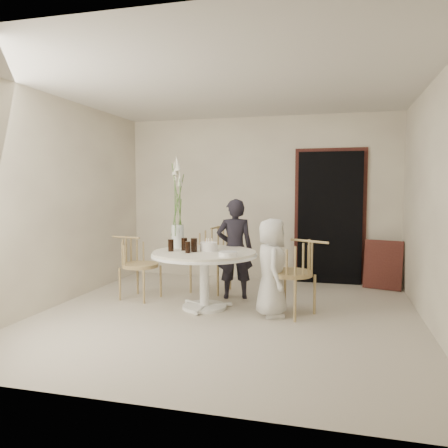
% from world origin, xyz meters
% --- Properties ---
extents(ground, '(4.50, 4.50, 0.00)m').
position_xyz_m(ground, '(0.00, 0.00, 0.00)').
color(ground, beige).
rests_on(ground, ground).
extents(room_shell, '(4.50, 4.50, 4.50)m').
position_xyz_m(room_shell, '(0.00, 0.00, 1.62)').
color(room_shell, silver).
rests_on(room_shell, ground).
extents(doorway, '(1.00, 0.10, 2.10)m').
position_xyz_m(doorway, '(1.15, 2.19, 1.05)').
color(doorway, black).
rests_on(doorway, ground).
extents(door_trim, '(1.12, 0.03, 2.22)m').
position_xyz_m(door_trim, '(1.15, 2.23, 1.11)').
color(door_trim, '#53251C').
rests_on(door_trim, ground).
extents(table, '(1.33, 1.33, 0.73)m').
position_xyz_m(table, '(-0.35, 0.25, 0.62)').
color(table, white).
rests_on(table, ground).
extents(picture_frame, '(0.58, 0.32, 0.74)m').
position_xyz_m(picture_frame, '(1.95, 1.95, 0.37)').
color(picture_frame, '#53251C').
rests_on(picture_frame, ground).
extents(chair_far, '(0.58, 0.62, 0.95)m').
position_xyz_m(chair_far, '(-0.51, 1.29, 0.62)').
color(chair_far, tan).
rests_on(chair_far, ground).
extents(chair_right, '(0.69, 0.67, 0.93)m').
position_xyz_m(chair_right, '(0.84, 0.18, 0.60)').
color(chair_right, tan).
rests_on(chair_right, ground).
extents(chair_left, '(0.57, 0.53, 0.86)m').
position_xyz_m(chair_left, '(-1.47, 0.52, 0.56)').
color(chair_left, tan).
rests_on(chair_left, ground).
extents(girl, '(0.57, 0.45, 1.38)m').
position_xyz_m(girl, '(-0.10, 0.86, 0.69)').
color(girl, black).
rests_on(girl, ground).
extents(boy, '(0.50, 0.65, 1.17)m').
position_xyz_m(boy, '(0.52, 0.13, 0.58)').
color(boy, silver).
rests_on(boy, ground).
extents(birthday_cake, '(0.22, 0.22, 0.16)m').
position_xyz_m(birthday_cake, '(-0.31, 0.31, 0.78)').
color(birthday_cake, white).
rests_on(birthday_cake, table).
extents(cola_tumbler_a, '(0.08, 0.08, 0.14)m').
position_xyz_m(cola_tumbler_a, '(-0.50, 0.06, 0.80)').
color(cola_tumbler_a, black).
rests_on(cola_tumbler_a, table).
extents(cola_tumbler_b, '(0.11, 0.11, 0.17)m').
position_xyz_m(cola_tumbler_b, '(-0.46, 0.18, 0.82)').
color(cola_tumbler_b, black).
rests_on(cola_tumbler_b, table).
extents(cola_tumbler_c, '(0.07, 0.07, 0.15)m').
position_xyz_m(cola_tumbler_c, '(-0.76, 0.15, 0.81)').
color(cola_tumbler_c, black).
rests_on(cola_tumbler_c, table).
extents(cola_tumbler_d, '(0.08, 0.08, 0.16)m').
position_xyz_m(cola_tumbler_d, '(-0.62, 0.26, 0.81)').
color(cola_tumbler_d, black).
rests_on(cola_tumbler_d, table).
extents(plate_stack, '(0.25, 0.25, 0.05)m').
position_xyz_m(plate_stack, '(0.03, -0.07, 0.76)').
color(plate_stack, white).
rests_on(plate_stack, table).
extents(flower_vase, '(0.16, 0.16, 1.22)m').
position_xyz_m(flower_vase, '(-0.79, 0.47, 1.20)').
color(flower_vase, silver).
rests_on(flower_vase, table).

